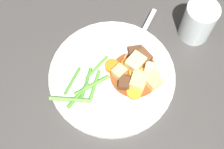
{
  "coord_description": "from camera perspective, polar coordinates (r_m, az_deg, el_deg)",
  "views": [
    {
      "loc": [
        0.0,
        -0.25,
        0.58
      ],
      "look_at": [
        0.0,
        0.0,
        0.01
      ],
      "focal_mm": 46.96,
      "sensor_mm": 36.0,
      "label": 1
    }
  ],
  "objects": [
    {
      "name": "water_glass",
      "position": [
        0.67,
        16.45,
        9.81
      ],
      "size": [
        0.07,
        0.07,
        0.09
      ],
      "primitive_type": "cylinder",
      "color": "silver",
      "rests_on": "ground_plane"
    },
    {
      "name": "fork",
      "position": [
        0.65,
        5.19,
        6.56
      ],
      "size": [
        0.09,
        0.16,
        0.0
      ],
      "color": "silver",
      "rests_on": "dinner_plate"
    },
    {
      "name": "potato_chunk_3",
      "position": [
        0.6,
        5.18,
        -1.28
      ],
      "size": [
        0.04,
        0.04,
        0.03
      ],
      "primitive_type": "cube",
      "rotation": [
        0.0,
        0.0,
        4.39
      ],
      "color": "#E5CC7A",
      "rests_on": "dinner_plate"
    },
    {
      "name": "meat_chunk_2",
      "position": [
        0.63,
        4.65,
        4.18
      ],
      "size": [
        0.03,
        0.03,
        0.02
      ],
      "primitive_type": "cube",
      "rotation": [
        0.0,
        0.0,
        1.75
      ],
      "color": "#56331E",
      "rests_on": "dinner_plate"
    },
    {
      "name": "green_bean_4",
      "position": [
        0.61,
        -5.14,
        -2.01
      ],
      "size": [
        0.03,
        0.08,
        0.01
      ],
      "primitive_type": "cylinder",
      "rotation": [
        0.0,
        1.57,
        4.47
      ],
      "color": "#4C8E33",
      "rests_on": "dinner_plate"
    },
    {
      "name": "green_bean_1",
      "position": [
        0.6,
        -3.4,
        -2.11
      ],
      "size": [
        0.02,
        0.07,
        0.01
      ],
      "primitive_type": "cylinder",
      "rotation": [
        0.0,
        1.57,
        4.45
      ],
      "color": "#599E38",
      "rests_on": "dinner_plate"
    },
    {
      "name": "dinner_plate",
      "position": [
        0.62,
        0.0,
        -0.25
      ],
      "size": [
        0.27,
        0.27,
        0.01
      ],
      "primitive_type": "cylinder",
      "color": "white",
      "rests_on": "ground_plane"
    },
    {
      "name": "green_bean_5",
      "position": [
        0.6,
        -6.62,
        -4.1
      ],
      "size": [
        0.05,
        0.06,
        0.01
      ],
      "primitive_type": "cylinder",
      "rotation": [
        0.0,
        1.57,
        4.07
      ],
      "color": "#4C8E33",
      "rests_on": "dinner_plate"
    },
    {
      "name": "carrot_slice_0",
      "position": [
        0.62,
        5.83,
        0.91
      ],
      "size": [
        0.04,
        0.04,
        0.01
      ],
      "primitive_type": "cylinder",
      "rotation": [
        0.0,
        0.0,
        2.57
      ],
      "color": "orange",
      "rests_on": "dinner_plate"
    },
    {
      "name": "potato_chunk_0",
      "position": [
        0.6,
        1.41,
        0.21
      ],
      "size": [
        0.03,
        0.03,
        0.02
      ],
      "primitive_type": "cube",
      "rotation": [
        0.0,
        0.0,
        0.8
      ],
      "color": "#E5CC7A",
      "rests_on": "dinner_plate"
    },
    {
      "name": "meat_chunk_0",
      "position": [
        0.6,
        2.38,
        -1.68
      ],
      "size": [
        0.03,
        0.03,
        0.02
      ],
      "primitive_type": "cube",
      "rotation": [
        0.0,
        0.0,
        4.59
      ],
      "color": "#56331E",
      "rests_on": "dinner_plate"
    },
    {
      "name": "ground_plane",
      "position": [
        0.63,
        0.0,
        -0.5
      ],
      "size": [
        3.0,
        3.0,
        0.0
      ],
      "primitive_type": "plane",
      "color": "#423F3D"
    },
    {
      "name": "carrot_slice_1",
      "position": [
        0.62,
        0.32,
        1.64
      ],
      "size": [
        0.04,
        0.04,
        0.01
      ],
      "primitive_type": "cylinder",
      "rotation": [
        0.0,
        0.0,
        0.96
      ],
      "color": "orange",
      "rests_on": "dinner_plate"
    },
    {
      "name": "potato_chunk_4",
      "position": [
        0.61,
        4.59,
        2.12
      ],
      "size": [
        0.05,
        0.05,
        0.03
      ],
      "primitive_type": "cube",
      "rotation": [
        0.0,
        0.0,
        5.61
      ],
      "color": "#EAD68C",
      "rests_on": "dinner_plate"
    },
    {
      "name": "green_bean_2",
      "position": [
        0.61,
        -7.72,
        -1.2
      ],
      "size": [
        0.03,
        0.06,
        0.01
      ],
      "primitive_type": "cylinder",
      "rotation": [
        0.0,
        1.57,
        4.28
      ],
      "color": "#4C8E33",
      "rests_on": "dinner_plate"
    },
    {
      "name": "green_bean_3",
      "position": [
        0.62,
        -2.95,
        1.4
      ],
      "size": [
        0.05,
        0.06,
        0.01
      ],
      "primitive_type": "cylinder",
      "rotation": [
        0.0,
        1.57,
        4.02
      ],
      "color": "#599E38",
      "rests_on": "dinner_plate"
    },
    {
      "name": "potato_chunk_2",
      "position": [
        0.61,
        7.66,
        0.82
      ],
      "size": [
        0.04,
        0.04,
        0.02
      ],
      "primitive_type": "cube",
      "rotation": [
        0.0,
        0.0,
        1.33
      ],
      "color": "#EAD68C",
      "rests_on": "dinner_plate"
    },
    {
      "name": "green_bean_6",
      "position": [
        0.6,
        -8.21,
        -4.83
      ],
      "size": [
        0.08,
        0.01,
        0.01
      ],
      "primitive_type": "cylinder",
      "rotation": [
        0.0,
        1.57,
        3.07
      ],
      "color": "#66AD42",
      "rests_on": "dinner_plate"
    },
    {
      "name": "carrot_slice_2",
      "position": [
        0.61,
        6.26,
        -0.38
      ],
      "size": [
        0.03,
        0.03,
        0.01
      ],
      "primitive_type": "cylinder",
      "rotation": [
        0.0,
        0.0,
        4.61
      ],
      "color": "orange",
      "rests_on": "dinner_plate"
    },
    {
      "name": "stew_sauce",
      "position": [
        0.62,
        4.42,
        0.04
      ],
      "size": [
        0.1,
        0.1,
        0.0
      ],
      "primitive_type": "cylinder",
      "color": "brown",
      "rests_on": "dinner_plate"
    },
    {
      "name": "potato_chunk_1",
      "position": [
        0.6,
        7.95,
        -1.35
      ],
      "size": [
        0.04,
        0.04,
        0.03
      ],
      "primitive_type": "cube",
      "rotation": [
        0.0,
        0.0,
        5.37
      ],
      "color": "#DBBC6B",
      "rests_on": "dinner_plate"
    },
    {
      "name": "carrot_slice_4",
      "position": [
        0.6,
        4.32,
        -3.44
      ],
      "size": [
        0.04,
        0.04,
        0.01
      ],
      "primitive_type": "cylinder",
      "rotation": [
        0.0,
        0.0,
        1.06
      ],
      "color": "orange",
      "rests_on": "dinner_plate"
    },
    {
      "name": "green_bean_0",
      "position": [
        0.6,
        -3.93,
        -2.09
      ],
      "size": [
        0.07,
        0.05,
        0.01
      ],
      "primitive_type": "cylinder",
      "rotation": [
        0.0,
        1.57,
        3.68
      ],
      "color": "#599E38",
      "rests_on": "dinner_plate"
    },
    {
      "name": "carrot_slice_5",
      "position": [
        0.61,
        4.54,
        -0.17
      ],
      "size": [
        0.03,
        0.03,
        0.01
      ],
      "primitive_type": "cylinder",
      "rotation": [
        0.0,
        0.0,
        6.14
      ],
      "color": "orange",
      "rests_on": "dinner_plate"
    },
    {
      "name": "carrot_slice_3",
      "position": [
        0.62,
        3.03,
        1.83
      ],
      "size": [
        0.03,
        0.03,
        0.01
      ],
      "primitive_type": "cylinder",
      "rotation": [
        0.0,
        0.0,
        4.65
      ],
      "color": "orange",
      "rests_on": "dinner_plate"
    },
    {
      "name": "meat_chunk_1",
      "position": [
        0.62,
        5.88,
        3.15
      ],
      "size": [
        0.04,
        0.04,
        0.03
      ],
      "primitive_type": "cube",
      "rotation": [
        0.0,
        0.0,
        0.66
      ],
      "color": "brown",
      "rests_on": "dinner_plate"
    }
  ]
}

